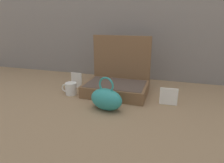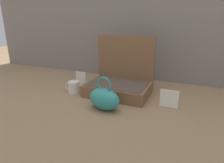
{
  "view_description": "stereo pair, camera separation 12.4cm",
  "coord_description": "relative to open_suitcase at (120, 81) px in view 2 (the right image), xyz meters",
  "views": [
    {
      "loc": [
        0.33,
        -1.15,
        0.52
      ],
      "look_at": [
        -0.01,
        -0.02,
        0.14
      ],
      "focal_mm": 31.3,
      "sensor_mm": 36.0,
      "label": 1
    },
    {
      "loc": [
        0.45,
        -1.11,
        0.52
      ],
      "look_at": [
        -0.01,
        -0.02,
        0.14
      ],
      "focal_mm": 31.3,
      "sensor_mm": 36.0,
      "label": 2
    }
  ],
  "objects": [
    {
      "name": "teal_pouch_handbag",
      "position": [
        0.01,
        -0.29,
        -0.02
      ],
      "size": [
        0.22,
        0.16,
        0.2
      ],
      "color": "teal",
      "rests_on": "ground_plane"
    },
    {
      "name": "ground_plane",
      "position": [
        0.02,
        -0.15,
        -0.09
      ],
      "size": [
        6.0,
        6.0,
        0.0
      ],
      "primitive_type": "plane",
      "color": "#8C6D4C"
    },
    {
      "name": "poster_card_right",
      "position": [
        -0.33,
        0.01,
        -0.03
      ],
      "size": [
        0.09,
        0.01,
        0.12
      ],
      "primitive_type": "cube",
      "rotation": [
        0.0,
        0.0,
        -0.08
      ],
      "color": "silver",
      "rests_on": "ground_plane"
    },
    {
      "name": "coffee_mug",
      "position": [
        -0.31,
        -0.13,
        -0.04
      ],
      "size": [
        0.11,
        0.08,
        0.09
      ],
      "color": "silver",
      "rests_on": "ground_plane"
    },
    {
      "name": "info_card_left",
      "position": [
        0.36,
        -0.12,
        -0.03
      ],
      "size": [
        0.11,
        0.01,
        0.11
      ],
      "primitive_type": "cube",
      "rotation": [
        0.0,
        0.0,
        0.04
      ],
      "color": "white",
      "rests_on": "ground_plane"
    },
    {
      "name": "open_suitcase",
      "position": [
        0.0,
        0.0,
        0.0
      ],
      "size": [
        0.44,
        0.31,
        0.4
      ],
      "color": "brown",
      "rests_on": "ground_plane"
    }
  ]
}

